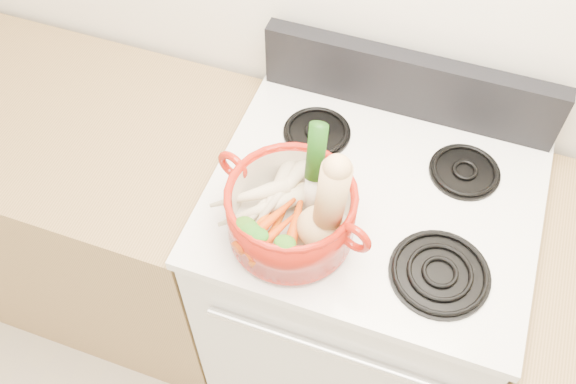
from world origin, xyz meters
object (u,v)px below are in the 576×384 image
(squash, at_px, (325,205))
(leek, at_px, (313,171))
(stove_body, at_px, (356,290))
(dutch_oven, at_px, (291,213))

(squash, relative_size, leek, 1.01)
(stove_body, xyz_separation_m, dutch_oven, (-0.15, -0.17, 0.58))
(stove_body, height_order, dutch_oven, dutch_oven)
(dutch_oven, distance_m, squash, 0.12)
(dutch_oven, bearing_deg, squash, 3.73)
(dutch_oven, xyz_separation_m, squash, (0.08, -0.02, 0.09))
(squash, bearing_deg, leek, 127.61)
(stove_body, relative_size, dutch_oven, 3.26)
(stove_body, height_order, squash, squash)
(dutch_oven, xyz_separation_m, leek, (0.03, 0.06, 0.09))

